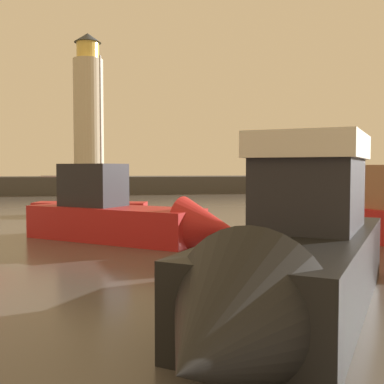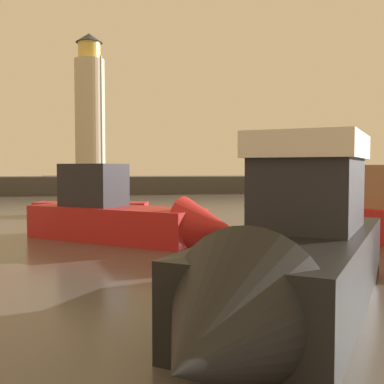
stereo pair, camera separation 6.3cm
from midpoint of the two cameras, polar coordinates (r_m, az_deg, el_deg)
The scene contains 6 objects.
ground_plane at distance 27.35m, azimuth -4.56°, elevation -2.97°, with size 220.00×220.00×0.00m, color #4C4742.
breakwater at distance 53.09m, azimuth -8.18°, elevation 0.90°, with size 61.76×6.96×1.88m, color #423F3D.
lighthouse at distance 53.34m, azimuth -12.65°, elevation 9.91°, with size 3.26×3.26×15.75m.
motorboat_2 at distance 17.87m, azimuth -7.41°, elevation -3.13°, with size 8.09×7.30×3.37m.
motorboat_5 at distance 8.82m, azimuth 11.87°, elevation -7.84°, with size 7.57×8.82×3.92m.
sailboat_moored at distance 28.12m, azimuth -12.42°, elevation -1.90°, with size 6.79×3.31×9.37m.
Camera 1 is at (-3.53, -1.02, 2.82)m, focal length 43.38 mm.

